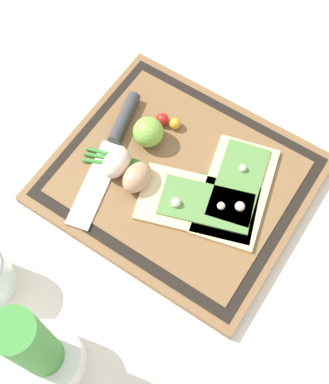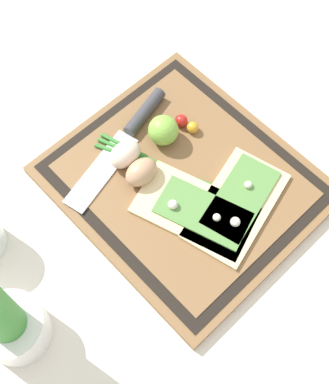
% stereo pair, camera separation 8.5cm
% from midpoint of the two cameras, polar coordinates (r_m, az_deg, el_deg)
% --- Properties ---
extents(ground_plane, '(6.00, 6.00, 0.00)m').
position_cam_midpoint_polar(ground_plane, '(0.90, 4.77, 0.44)').
color(ground_plane, silver).
extents(cutting_board, '(0.41, 0.36, 0.02)m').
position_cam_midpoint_polar(cutting_board, '(0.89, 4.82, 0.73)').
color(cutting_board, brown).
rests_on(cutting_board, ground_plane).
extents(pizza_slice_near, '(0.15, 0.21, 0.02)m').
position_cam_midpoint_polar(pizza_slice_near, '(0.87, 10.55, -1.56)').
color(pizza_slice_near, beige).
rests_on(pizza_slice_near, cutting_board).
extents(pizza_slice_far, '(0.21, 0.16, 0.02)m').
position_cam_midpoint_polar(pizza_slice_far, '(0.86, 6.26, -2.28)').
color(pizza_slice_far, beige).
rests_on(pizza_slice_far, cutting_board).
extents(knife, '(0.09, 0.26, 0.02)m').
position_cam_midpoint_polar(knife, '(0.92, -0.78, 6.56)').
color(knife, silver).
rests_on(knife, cutting_board).
extents(egg_brown, '(0.04, 0.06, 0.04)m').
position_cam_midpoint_polar(egg_brown, '(0.86, 0.32, 1.86)').
color(egg_brown, tan).
rests_on(egg_brown, cutting_board).
extents(egg_pink, '(0.04, 0.06, 0.04)m').
position_cam_midpoint_polar(egg_pink, '(0.88, -1.48, 3.78)').
color(egg_pink, beige).
rests_on(egg_pink, cutting_board).
extents(lime, '(0.05, 0.05, 0.05)m').
position_cam_midpoint_polar(lime, '(0.90, 2.58, 6.33)').
color(lime, '#7FB742').
rests_on(lime, cutting_board).
extents(cherry_tomato_red, '(0.02, 0.02, 0.02)m').
position_cam_midpoint_polar(cherry_tomato_red, '(0.93, 4.43, 7.34)').
color(cherry_tomato_red, red).
rests_on(cherry_tomato_red, cutting_board).
extents(cherry_tomato_yellow, '(0.02, 0.02, 0.02)m').
position_cam_midpoint_polar(cherry_tomato_yellow, '(0.92, 5.66, 6.61)').
color(cherry_tomato_yellow, gold).
rests_on(cherry_tomato_yellow, cutting_board).
extents(scallion_bunch, '(0.30, 0.14, 0.01)m').
position_cam_midpoint_polar(scallion_bunch, '(0.88, 4.18, 1.47)').
color(scallion_bunch, '#388433').
rests_on(scallion_bunch, cutting_board).
extents(herb_pot, '(0.10, 0.10, 0.24)m').
position_cam_midpoint_polar(herb_pot, '(0.76, -13.53, -13.60)').
color(herb_pot, white).
rests_on(herb_pot, ground_plane).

